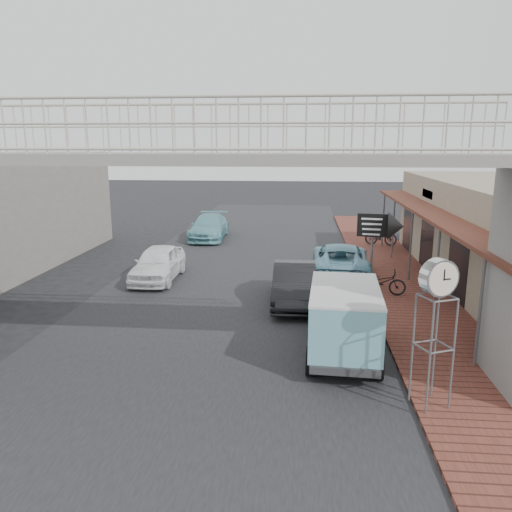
% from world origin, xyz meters
% --- Properties ---
extents(ground, '(120.00, 120.00, 0.00)m').
position_xyz_m(ground, '(0.00, 0.00, 0.00)').
color(ground, black).
rests_on(ground, ground).
extents(road_strip, '(10.00, 60.00, 0.01)m').
position_xyz_m(road_strip, '(0.00, 0.00, 0.01)').
color(road_strip, black).
rests_on(road_strip, ground).
extents(sidewalk, '(3.00, 40.00, 0.10)m').
position_xyz_m(sidewalk, '(6.50, 3.00, 0.05)').
color(sidewalk, brown).
rests_on(sidewalk, ground).
extents(footbridge, '(16.40, 2.40, 6.34)m').
position_xyz_m(footbridge, '(0.00, -4.00, 3.18)').
color(footbridge, gray).
rests_on(footbridge, ground).
extents(white_hatchback, '(1.69, 4.09, 1.39)m').
position_xyz_m(white_hatchback, '(-3.22, 4.37, 0.69)').
color(white_hatchback, white).
rests_on(white_hatchback, ground).
extents(dark_sedan, '(1.48, 4.18, 1.38)m').
position_xyz_m(dark_sedan, '(2.36, 1.82, 0.69)').
color(dark_sedan, black).
rests_on(dark_sedan, ground).
extents(angkot_curb, '(2.59, 5.17, 1.40)m').
position_xyz_m(angkot_curb, '(4.20, 5.61, 0.70)').
color(angkot_curb, '#6BA7BB').
rests_on(angkot_curb, ground).
extents(angkot_far, '(2.09, 4.83, 1.39)m').
position_xyz_m(angkot_far, '(-2.82, 13.50, 0.69)').
color(angkot_far, '#6BAFBA').
rests_on(angkot_far, ground).
extents(angkot_van, '(1.98, 3.98, 1.91)m').
position_xyz_m(angkot_van, '(3.72, -2.50, 1.21)').
color(angkot_van, black).
rests_on(angkot_van, ground).
extents(motorcycle_near, '(1.83, 0.83, 0.93)m').
position_xyz_m(motorcycle_near, '(5.46, 2.83, 0.56)').
color(motorcycle_near, black).
rests_on(motorcycle_near, sidewalk).
extents(motorcycle_far, '(1.73, 0.82, 1.00)m').
position_xyz_m(motorcycle_far, '(6.82, 11.96, 0.60)').
color(motorcycle_far, black).
rests_on(motorcycle_far, sidewalk).
extents(street_clock, '(0.81, 0.79, 3.14)m').
position_xyz_m(street_clock, '(5.30, -5.06, 2.71)').
color(street_clock, '#59595B').
rests_on(street_clock, sidewalk).
extents(arrow_sign, '(1.74, 1.13, 2.92)m').
position_xyz_m(arrow_sign, '(5.91, 3.55, 2.46)').
color(arrow_sign, '#59595B').
rests_on(arrow_sign, sidewalk).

